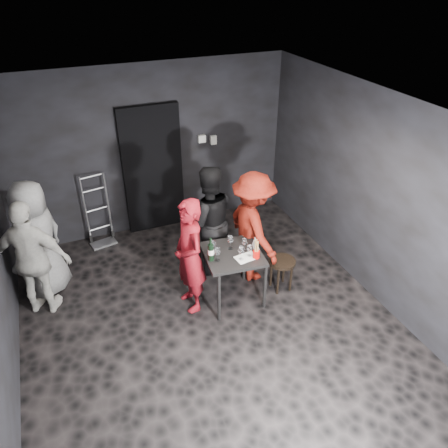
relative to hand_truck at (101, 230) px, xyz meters
name	(u,v)px	position (x,y,z in m)	size (l,w,h in m)	color
floor	(208,318)	(0.96, -2.31, -0.22)	(4.50, 5.00, 0.02)	black
ceiling	(202,112)	(0.96, -2.31, 2.48)	(4.50, 5.00, 0.02)	silver
wall_back	(150,151)	(0.96, 0.19, 1.13)	(4.50, 0.04, 2.70)	black
wall_front	(334,413)	(0.96, -4.81, 1.13)	(4.50, 0.04, 2.70)	black
wall_right	(368,194)	(3.21, -2.31, 1.13)	(0.04, 5.00, 2.70)	black
doorway	(153,170)	(0.96, 0.13, 0.83)	(0.95, 0.10, 2.10)	black
wallbox_upper	(202,139)	(1.81, 0.14, 1.23)	(0.12, 0.06, 0.12)	#B7B7B2
wallbox_lower	(213,140)	(2.01, 0.14, 1.18)	(0.10, 0.06, 0.14)	#B7B7B2
hand_truck	(101,230)	(0.00, 0.00, 0.00)	(0.39, 0.33, 1.17)	#B2B2B7
tasting_table	(233,259)	(1.41, -2.07, 0.44)	(0.72, 0.72, 0.75)	black
stool	(282,266)	(2.11, -2.13, 0.17)	(0.37, 0.37, 0.47)	black
server_red	(189,254)	(0.86, -1.98, 0.61)	(0.60, 0.39, 1.64)	maroon
woman_black	(208,216)	(1.36, -1.32, 0.68)	(0.87, 0.48, 1.79)	black
man_maroon	(253,224)	(1.87, -1.70, 0.65)	(1.12, 0.52, 1.74)	maroon
bystander_cream	(33,256)	(-0.94, -1.32, 0.63)	(0.99, 0.47, 1.69)	silver
bystander_grey	(36,235)	(-0.87, -0.94, 0.70)	(0.89, 0.49, 1.83)	slate
tasting_mat	(246,257)	(1.52, -2.23, 0.54)	(0.27, 0.18, 0.00)	white
wine_glass_a	(217,254)	(1.17, -2.14, 0.64)	(0.08, 0.08, 0.20)	white
wine_glass_b	(213,247)	(1.17, -1.99, 0.64)	(0.08, 0.08, 0.22)	white
wine_glass_c	(230,242)	(1.42, -1.97, 0.64)	(0.08, 0.08, 0.21)	white
wine_glass_d	(241,253)	(1.45, -2.24, 0.64)	(0.08, 0.08, 0.21)	white
wine_glass_e	(249,250)	(1.58, -2.21, 0.62)	(0.07, 0.07, 0.18)	white
wine_glass_f	(244,244)	(1.57, -2.06, 0.62)	(0.07, 0.07, 0.18)	white
wine_bottle	(211,252)	(1.10, -2.10, 0.66)	(0.08, 0.08, 0.32)	black
breadstick_cup	(256,249)	(1.64, -2.27, 0.66)	(0.09, 0.09, 0.27)	#BD0C07
reserved_card	(255,244)	(1.72, -2.06, 0.59)	(0.09, 0.14, 0.11)	white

